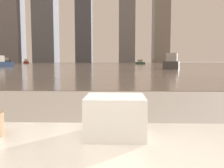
# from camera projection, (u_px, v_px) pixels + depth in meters

# --- Properties ---
(towel_stack) EXTENTS (0.23, 0.22, 0.16)m
(towel_stack) POSITION_uv_depth(u_px,v_px,m) (115.00, 116.00, 0.99)
(towel_stack) COLOR white
(towel_stack) RESTS_ON bathtub
(harbor_water) EXTENTS (180.00, 110.00, 0.01)m
(harbor_water) POSITION_uv_depth(u_px,v_px,m) (119.00, 64.00, 61.87)
(harbor_water) COLOR gray
(harbor_water) RESTS_ON ground_plane
(harbor_boat_0) EXTENTS (2.02, 3.72, 1.33)m
(harbor_boat_0) POSITION_uv_depth(u_px,v_px,m) (26.00, 62.00, 76.53)
(harbor_boat_0) COLOR maroon
(harbor_boat_0) RESTS_ON harbor_water
(harbor_boat_1) EXTENTS (2.22, 5.08, 1.85)m
(harbor_boat_1) POSITION_uv_depth(u_px,v_px,m) (6.00, 61.00, 78.48)
(harbor_boat_1) COLOR navy
(harbor_boat_1) RESTS_ON harbor_water
(harbor_boat_2) EXTENTS (2.63, 4.71, 1.67)m
(harbor_boat_2) POSITION_uv_depth(u_px,v_px,m) (172.00, 63.00, 26.96)
(harbor_boat_2) COLOR #4C4C51
(harbor_boat_2) RESTS_ON harbor_water
(harbor_boat_3) EXTENTS (2.18, 3.11, 1.11)m
(harbor_boat_3) POSITION_uv_depth(u_px,v_px,m) (140.00, 63.00, 58.77)
(harbor_boat_3) COLOR #335647
(harbor_boat_3) RESTS_ON harbor_water
(skyline_tower_2) EXTENTS (7.51, 6.12, 53.17)m
(skyline_tower_2) POSITION_uv_depth(u_px,v_px,m) (84.00, 5.00, 115.58)
(skyline_tower_2) COLOR #4C515B
(skyline_tower_2) RESTS_ON ground_plane
(skyline_tower_4) EXTENTS (7.05, 10.53, 46.16)m
(skyline_tower_4) POSITION_uv_depth(u_px,v_px,m) (161.00, 12.00, 114.89)
(skyline_tower_4) COLOR gray
(skyline_tower_4) RESTS_ON ground_plane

